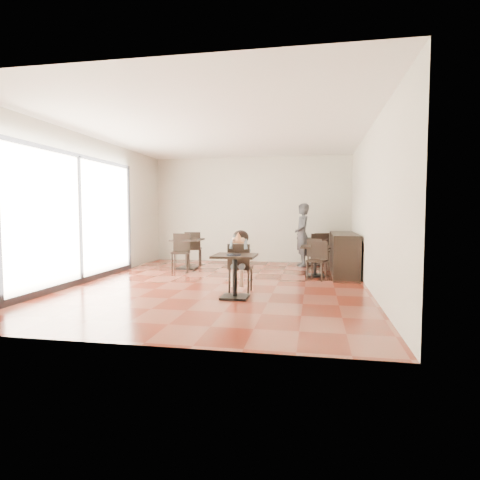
% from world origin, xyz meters
% --- Properties ---
extents(floor, '(6.00, 8.00, 0.01)m').
position_xyz_m(floor, '(0.00, 0.00, 0.00)').
color(floor, brown).
rests_on(floor, ground).
extents(ceiling, '(6.00, 8.00, 0.01)m').
position_xyz_m(ceiling, '(0.00, 0.00, 3.20)').
color(ceiling, white).
rests_on(ceiling, floor).
extents(wall_back, '(6.00, 0.01, 3.20)m').
position_xyz_m(wall_back, '(0.00, 4.00, 1.60)').
color(wall_back, beige).
rests_on(wall_back, floor).
extents(wall_front, '(6.00, 0.01, 3.20)m').
position_xyz_m(wall_front, '(0.00, -4.00, 1.60)').
color(wall_front, beige).
rests_on(wall_front, floor).
extents(wall_left, '(0.01, 8.00, 3.20)m').
position_xyz_m(wall_left, '(-3.00, 0.00, 1.60)').
color(wall_left, beige).
rests_on(wall_left, floor).
extents(wall_right, '(0.01, 8.00, 3.20)m').
position_xyz_m(wall_right, '(3.00, 0.00, 1.60)').
color(wall_right, beige).
rests_on(wall_right, floor).
extents(storefront_window, '(0.04, 4.50, 2.60)m').
position_xyz_m(storefront_window, '(-2.97, -0.50, 1.40)').
color(storefront_window, white).
rests_on(storefront_window, floor).
extents(child_table, '(0.73, 0.73, 0.78)m').
position_xyz_m(child_table, '(0.56, -1.32, 0.39)').
color(child_table, black).
rests_on(child_table, floor).
extents(child_chair, '(0.42, 0.42, 0.93)m').
position_xyz_m(child_chair, '(0.56, -0.77, 0.47)').
color(child_chair, black).
rests_on(child_chair, floor).
extents(child, '(0.42, 0.59, 1.18)m').
position_xyz_m(child, '(0.56, -0.77, 0.59)').
color(child, slate).
rests_on(child, child_chair).
extents(plate, '(0.26, 0.26, 0.02)m').
position_xyz_m(plate, '(0.56, -1.42, 0.78)').
color(plate, black).
rests_on(plate, child_table).
extents(pizza_slice, '(0.27, 0.21, 0.06)m').
position_xyz_m(pizza_slice, '(0.56, -0.96, 1.02)').
color(pizza_slice, '#DEB97B').
rests_on(pizza_slice, child).
extents(adult_patron, '(0.57, 0.73, 1.77)m').
position_xyz_m(adult_patron, '(1.60, 3.14, 0.88)').
color(adult_patron, '#3A3A3F').
rests_on(adult_patron, floor).
extents(cafe_table_mid, '(0.86, 0.86, 0.72)m').
position_xyz_m(cafe_table_mid, '(1.96, 1.40, 0.36)').
color(cafe_table_mid, black).
rests_on(cafe_table_mid, floor).
extents(cafe_table_left, '(0.89, 0.89, 0.81)m').
position_xyz_m(cafe_table_left, '(-1.42, 2.06, 0.40)').
color(cafe_table_left, black).
rests_on(cafe_table_left, floor).
extents(cafe_table_back, '(0.89, 0.89, 0.77)m').
position_xyz_m(cafe_table_back, '(1.93, 3.44, 0.39)').
color(cafe_table_back, black).
rests_on(cafe_table_back, floor).
extents(chair_mid_a, '(0.49, 0.49, 0.87)m').
position_xyz_m(chair_mid_a, '(1.99, 1.95, 0.43)').
color(chair_mid_a, black).
rests_on(chair_mid_a, floor).
extents(chair_mid_b, '(0.49, 0.49, 0.87)m').
position_xyz_m(chair_mid_b, '(1.99, 0.85, 0.43)').
color(chair_mid_b, black).
rests_on(chair_mid_b, floor).
extents(chair_left_a, '(0.51, 0.51, 0.97)m').
position_xyz_m(chair_left_a, '(-1.42, 2.61, 0.49)').
color(chair_left_a, black).
rests_on(chair_left_a, floor).
extents(chair_left_b, '(0.51, 0.51, 0.97)m').
position_xyz_m(chair_left_b, '(-1.42, 1.51, 0.49)').
color(chair_left_b, black).
rests_on(chair_left_b, floor).
extents(chair_back_a, '(0.51, 0.51, 0.93)m').
position_xyz_m(chair_back_a, '(2.09, 3.50, 0.46)').
color(chair_back_a, black).
rests_on(chair_back_a, floor).
extents(chair_back_b, '(0.51, 0.51, 0.93)m').
position_xyz_m(chair_back_b, '(2.09, 2.89, 0.46)').
color(chair_back_b, black).
rests_on(chair_back_b, floor).
extents(service_counter, '(0.60, 2.40, 1.00)m').
position_xyz_m(service_counter, '(2.65, 2.00, 0.50)').
color(service_counter, black).
rests_on(service_counter, floor).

